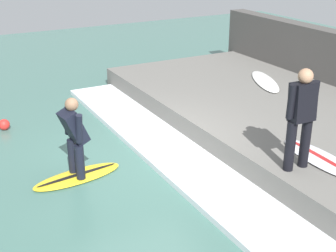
{
  "coord_description": "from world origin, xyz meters",
  "views": [
    {
      "loc": [
        -3.46,
        -7.19,
        4.08
      ],
      "look_at": [
        0.44,
        0.0,
        0.7
      ],
      "focal_mm": 50.0,
      "sensor_mm": 36.0,
      "label": 1
    }
  ],
  "objects_px": {
    "surfboard_riding": "(78,176)",
    "surfboard_spare": "(265,81)",
    "surfer_riding": "(74,134)",
    "marker_buoy": "(4,125)",
    "surfer_waiting_near": "(301,114)",
    "surfboard_waiting_near": "(321,158)"
  },
  "relations": [
    {
      "from": "surfer_waiting_near",
      "to": "surfboard_waiting_near",
      "type": "xyz_separation_m",
      "value": [
        0.57,
        0.0,
        -0.91
      ]
    },
    {
      "from": "surfboard_riding",
      "to": "marker_buoy",
      "type": "relative_size",
      "value": 6.99
    },
    {
      "from": "surfer_riding",
      "to": "marker_buoy",
      "type": "relative_size",
      "value": 5.92
    },
    {
      "from": "surfboard_riding",
      "to": "surfer_riding",
      "type": "xyz_separation_m",
      "value": [
        0.0,
        0.0,
        0.84
      ]
    },
    {
      "from": "surfer_riding",
      "to": "surfboard_waiting_near",
      "type": "bearing_deg",
      "value": -32.76
    },
    {
      "from": "surfboard_waiting_near",
      "to": "surfboard_riding",
      "type": "bearing_deg",
      "value": 147.24
    },
    {
      "from": "marker_buoy",
      "to": "surfboard_waiting_near",
      "type": "bearing_deg",
      "value": -50.61
    },
    {
      "from": "surfboard_spare",
      "to": "marker_buoy",
      "type": "bearing_deg",
      "value": 168.85
    },
    {
      "from": "surfer_riding",
      "to": "surfboard_waiting_near",
      "type": "relative_size",
      "value": 0.81
    },
    {
      "from": "surfboard_waiting_near",
      "to": "surfboard_spare",
      "type": "relative_size",
      "value": 0.92
    },
    {
      "from": "surfer_riding",
      "to": "surfer_waiting_near",
      "type": "relative_size",
      "value": 0.87
    },
    {
      "from": "surfboard_waiting_near",
      "to": "marker_buoy",
      "type": "xyz_separation_m",
      "value": [
        -4.29,
        5.22,
        -0.42
      ]
    },
    {
      "from": "marker_buoy",
      "to": "surfboard_spare",
      "type": "bearing_deg",
      "value": -11.15
    },
    {
      "from": "surfer_riding",
      "to": "surfer_waiting_near",
      "type": "bearing_deg",
      "value": -37.51
    },
    {
      "from": "surfer_waiting_near",
      "to": "marker_buoy",
      "type": "bearing_deg",
      "value": 125.41
    },
    {
      "from": "surfer_waiting_near",
      "to": "surfboard_waiting_near",
      "type": "height_order",
      "value": "surfer_waiting_near"
    },
    {
      "from": "surfer_waiting_near",
      "to": "marker_buoy",
      "type": "relative_size",
      "value": 6.8
    },
    {
      "from": "surfboard_riding",
      "to": "surfboard_spare",
      "type": "xyz_separation_m",
      "value": [
        5.62,
        1.68,
        0.51
      ]
    },
    {
      "from": "surfer_riding",
      "to": "marker_buoy",
      "type": "distance_m",
      "value": 3.11
    },
    {
      "from": "surfboard_riding",
      "to": "surfer_riding",
      "type": "bearing_deg",
      "value": 3.58
    },
    {
      "from": "surfboard_spare",
      "to": "surfboard_riding",
      "type": "bearing_deg",
      "value": -163.35
    },
    {
      "from": "surfboard_spare",
      "to": "marker_buoy",
      "type": "relative_size",
      "value": 7.92
    }
  ]
}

